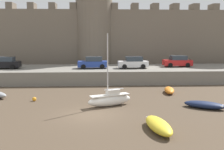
{
  "coord_description": "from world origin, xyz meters",
  "views": [
    {
      "loc": [
        0.71,
        -19.73,
        5.9
      ],
      "look_at": [
        1.95,
        4.31,
        2.5
      ],
      "focal_mm": 42.0,
      "sensor_mm": 36.0,
      "label": 1
    }
  ],
  "objects": [
    {
      "name": "ground_plane",
      "position": [
        0.0,
        0.0,
        0.0
      ],
      "size": [
        160.0,
        160.0,
        0.0
      ],
      "primitive_type": "plane",
      "color": "#4C3D2D"
    },
    {
      "name": "castle",
      "position": [
        -0.0,
        26.3,
        6.79
      ],
      "size": [
        60.02,
        7.0,
        18.66
      ],
      "color": "#706354",
      "rests_on": "ground"
    },
    {
      "name": "sailboat_midflat_centre",
      "position": [
        1.69,
        2.59,
        0.62
      ],
      "size": [
        4.08,
        2.36,
        6.3
      ],
      "color": "silver",
      "rests_on": "ground"
    },
    {
      "name": "car_quay_east",
      "position": [
        -0.05,
        16.45,
        2.53
      ],
      "size": [
        4.13,
        1.94,
        1.62
      ],
      "color": "#263F99",
      "rests_on": "quay_road"
    },
    {
      "name": "car_quay_centre_west",
      "position": [
        5.52,
        16.22,
        2.53
      ],
      "size": [
        4.13,
        1.94,
        1.62
      ],
      "color": "silver",
      "rests_on": "quay_road"
    },
    {
      "name": "car_quay_west",
      "position": [
        12.26,
        17.84,
        2.53
      ],
      "size": [
        4.13,
        1.94,
        1.62
      ],
      "color": "red",
      "rests_on": "quay_road"
    },
    {
      "name": "mooring_buoy_mid_mud",
      "position": [
        -5.38,
        4.75,
        0.19
      ],
      "size": [
        0.39,
        0.39,
        0.39
      ],
      "primitive_type": "sphere",
      "color": "orange",
      "rests_on": "ground"
    },
    {
      "name": "quay_road",
      "position": [
        0.0,
        17.28,
        0.87
      ],
      "size": [
        65.02,
        10.0,
        1.75
      ],
      "primitive_type": "cube",
      "color": "slate",
      "rests_on": "ground"
    },
    {
      "name": "rowboat_midflat_right",
      "position": [
        4.52,
        -3.75,
        0.38
      ],
      "size": [
        1.68,
        3.8,
        0.72
      ],
      "color": "yellow",
      "rests_on": "ground"
    },
    {
      "name": "rowboat_near_channel_right",
      "position": [
        8.34,
        7.71,
        0.33
      ],
      "size": [
        1.46,
        3.02,
        0.63
      ],
      "color": "orange",
      "rests_on": "ground"
    },
    {
      "name": "rowboat_foreground_centre",
      "position": [
        9.67,
        1.43,
        0.31
      ],
      "size": [
        3.6,
        2.86,
        0.59
      ],
      "color": "#141E3D",
      "rests_on": "ground"
    },
    {
      "name": "car_quay_centre_east",
      "position": [
        -12.11,
        16.67,
        2.53
      ],
      "size": [
        4.13,
        1.94,
        1.62
      ],
      "color": "black",
      "rests_on": "quay_road"
    }
  ]
}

